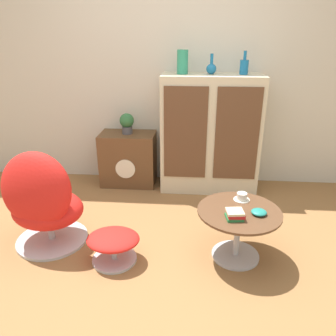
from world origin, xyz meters
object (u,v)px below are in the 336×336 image
object	(u,v)px
teacup	(242,197)
sideboard	(210,134)
coffee_table	(238,225)
vase_inner_right	(244,66)
potted_plant	(127,123)
bowl	(259,212)
vase_inner_left	(211,68)
tv_console	(128,159)
ottoman	(113,243)
egg_chair	(42,201)
vase_leftmost	(183,62)
book_stack	(235,215)

from	to	relation	value
teacup	sideboard	bearing A→B (deg)	101.47
coffee_table	vase_inner_right	bearing A→B (deg)	84.60
potted_plant	teacup	bearing A→B (deg)	-44.80
teacup	bowl	bearing A→B (deg)	-65.53
vase_inner_left	coffee_table	bearing A→B (deg)	-80.84
vase_inner_right	tv_console	bearing A→B (deg)	178.52
ottoman	vase_inner_left	size ratio (longest dim) A/B	2.05
potted_plant	egg_chair	bearing A→B (deg)	-109.53
coffee_table	teacup	world-z (taller)	teacup
coffee_table	vase_leftmost	world-z (taller)	vase_leftmost
egg_chair	vase_inner_right	size ratio (longest dim) A/B	3.76
sideboard	ottoman	size ratio (longest dim) A/B	3.09
coffee_table	ottoman	bearing A→B (deg)	-172.40
book_stack	coffee_table	bearing A→B (deg)	67.96
vase_leftmost	bowl	size ratio (longest dim) A/B	2.07
vase_inner_right	potted_plant	size ratio (longest dim) A/B	0.99
vase_inner_left	book_stack	size ratio (longest dim) A/B	1.43
potted_plant	book_stack	xyz separation A→B (m)	(1.04, -1.40, -0.28)
tv_console	bowl	distance (m)	1.82
sideboard	vase_inner_right	bearing A→B (deg)	0.73
tv_console	vase_inner_right	distance (m)	1.59
bowl	vase_leftmost	bearing A→B (deg)	115.62
sideboard	tv_console	xyz separation A→B (m)	(-0.91, 0.04, -0.33)
egg_chair	vase_inner_right	xyz separation A→B (m)	(1.65, 1.22, 0.93)
egg_chair	coffee_table	distance (m)	1.54
vase_inner_left	vase_leftmost	bearing A→B (deg)	180.00
coffee_table	vase_inner_left	size ratio (longest dim) A/B	3.18
bowl	vase_inner_left	bearing A→B (deg)	104.47
vase_inner_left	bowl	xyz separation A→B (m)	(0.34, -1.30, -0.88)
tv_console	ottoman	bearing A→B (deg)	-83.81
bowl	coffee_table	bearing A→B (deg)	161.28
coffee_table	tv_console	bearing A→B (deg)	130.36
vase_leftmost	vase_inner_left	xyz separation A→B (m)	(0.29, 0.00, -0.06)
vase_leftmost	egg_chair	bearing A→B (deg)	-130.61
egg_chair	teacup	world-z (taller)	egg_chair
tv_console	coffee_table	size ratio (longest dim) A/B	0.98
egg_chair	vase_leftmost	size ratio (longest dim) A/B	3.63
bowl	sideboard	bearing A→B (deg)	103.73
book_stack	tv_console	bearing A→B (deg)	126.73
bowl	tv_console	bearing A→B (deg)	132.65
book_stack	bowl	size ratio (longest dim) A/B	1.23
egg_chair	teacup	xyz separation A→B (m)	(1.57, 0.13, 0.04)
egg_chair	vase_leftmost	world-z (taller)	vase_leftmost
tv_console	vase_inner_left	world-z (taller)	vase_inner_left
book_stack	sideboard	bearing A→B (deg)	95.71
tv_console	coffee_table	distance (m)	1.69
coffee_table	book_stack	distance (m)	0.20
vase_inner_right	book_stack	xyz separation A→B (m)	(-0.17, -1.37, -0.88)
teacup	tv_console	bearing A→B (deg)	135.28
book_stack	bowl	bearing A→B (deg)	21.46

